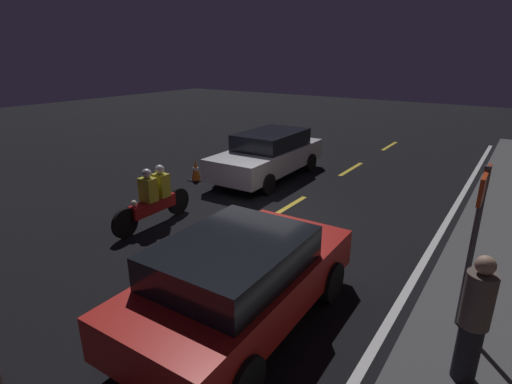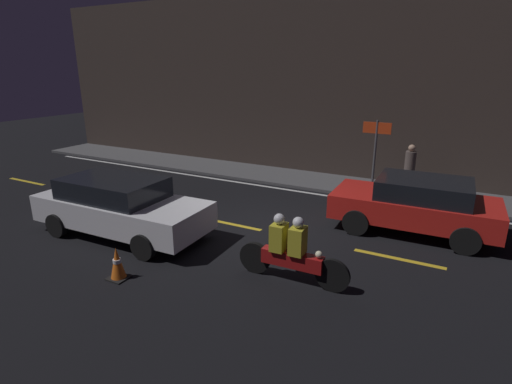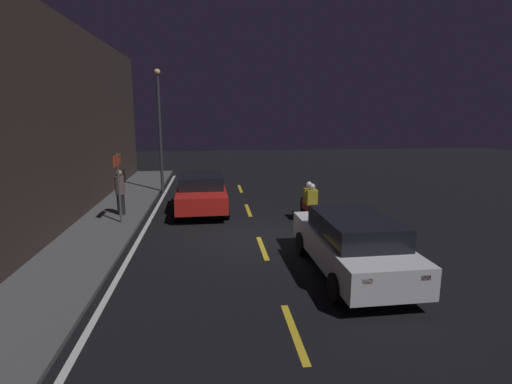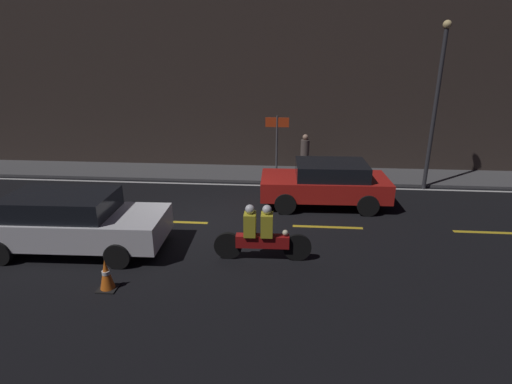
# 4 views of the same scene
# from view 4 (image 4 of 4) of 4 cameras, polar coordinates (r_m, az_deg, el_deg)

# --- Properties ---
(ground_plane) EXTENTS (56.00, 56.00, 0.00)m
(ground_plane) POSITION_cam_4_polar(r_m,az_deg,el_deg) (11.87, -6.91, -4.43)
(ground_plane) COLOR black
(raised_curb) EXTENTS (28.00, 2.20, 0.11)m
(raised_curb) POSITION_cam_4_polar(r_m,az_deg,el_deg) (16.52, -3.51, 2.70)
(raised_curb) COLOR #4C4C4F
(raised_curb) RESTS_ON ground
(building_front) EXTENTS (28.00, 0.30, 6.94)m
(building_front) POSITION_cam_4_polar(r_m,az_deg,el_deg) (17.14, -3.14, 14.93)
(building_front) COLOR #382D28
(building_front) RESTS_ON ground
(lane_dash_b) EXTENTS (2.00, 0.14, 0.01)m
(lane_dash_b) POSITION_cam_4_polar(r_m,az_deg,el_deg) (14.02, -29.55, -3.13)
(lane_dash_b) COLOR gold
(lane_dash_b) RESTS_ON ground
(lane_dash_c) EXTENTS (2.00, 0.14, 0.01)m
(lane_dash_c) POSITION_cam_4_polar(r_m,az_deg,el_deg) (12.11, -11.57, -4.21)
(lane_dash_c) COLOR gold
(lane_dash_c) RESTS_ON ground
(lane_dash_d) EXTENTS (2.00, 0.14, 0.01)m
(lane_dash_d) POSITION_cam_4_polar(r_m,az_deg,el_deg) (11.71, 10.19, -4.95)
(lane_dash_d) COLOR gold
(lane_dash_d) RESTS_ON ground
(lane_dash_e) EXTENTS (2.00, 0.14, 0.01)m
(lane_dash_e) POSITION_cam_4_polar(r_m,az_deg,el_deg) (12.96, 30.47, -5.01)
(lane_dash_e) COLOR gold
(lane_dash_e) RESTS_ON ground
(lane_solid_kerb) EXTENTS (25.20, 0.14, 0.01)m
(lane_solid_kerb) POSITION_cam_4_polar(r_m,az_deg,el_deg) (15.26, -4.22, 1.08)
(lane_solid_kerb) COLOR silver
(lane_solid_kerb) RESTS_ON ground
(sedan_white) EXTENTS (4.63, 2.01, 1.48)m
(sedan_white) POSITION_cam_4_polar(r_m,az_deg,el_deg) (10.99, -24.99, -3.74)
(sedan_white) COLOR silver
(sedan_white) RESTS_ON ground
(taxi_red) EXTENTS (4.11, 2.06, 1.44)m
(taxi_red) POSITION_cam_4_polar(r_m,az_deg,el_deg) (13.15, 9.94, 1.39)
(taxi_red) COLOR red
(taxi_red) RESTS_ON ground
(motorcycle) EXTENTS (2.35, 0.38, 1.41)m
(motorcycle) POSITION_cam_4_polar(r_m,az_deg,el_deg) (9.53, 0.56, -6.08)
(motorcycle) COLOR black
(motorcycle) RESTS_ON ground
(traffic_cone_near) EXTENTS (0.40, 0.40, 0.69)m
(traffic_cone_near) POSITION_cam_4_polar(r_m,az_deg,el_deg) (9.09, -20.61, -11.03)
(traffic_cone_near) COLOR black
(traffic_cone_near) RESTS_ON ground
(pedestrian) EXTENTS (0.34, 0.34, 1.66)m
(pedestrian) POSITION_cam_4_polar(r_m,az_deg,el_deg) (15.89, 6.97, 5.28)
(pedestrian) COLOR black
(pedestrian) RESTS_ON raised_curb
(shop_sign) EXTENTS (0.90, 0.08, 2.40)m
(shop_sign) POSITION_cam_4_polar(r_m,az_deg,el_deg) (15.49, 3.01, 8.23)
(shop_sign) COLOR #4C4C51
(shop_sign) RESTS_ON raised_curb
(street_lamp) EXTENTS (0.28, 0.28, 5.76)m
(street_lamp) POSITION_cam_4_polar(r_m,az_deg,el_deg) (15.35, 24.36, 11.94)
(street_lamp) COLOR #333338
(street_lamp) RESTS_ON ground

